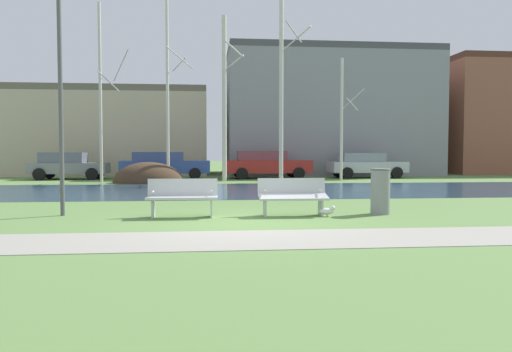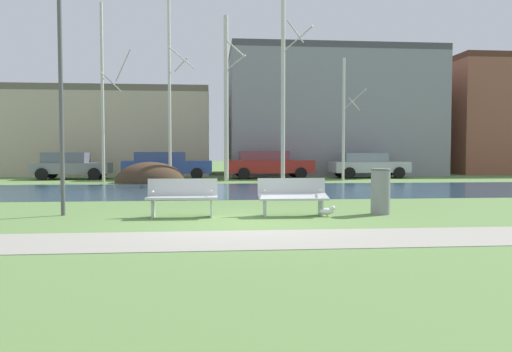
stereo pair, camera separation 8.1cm
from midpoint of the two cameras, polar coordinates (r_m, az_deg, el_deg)
ground_plane at (r=20.19m, az=-3.37°, el=-1.42°), size 120.00×120.00×0.00m
paved_path_strip at (r=8.40m, az=-0.66°, el=-7.36°), size 60.00×1.86×0.01m
river_band at (r=19.06m, az=-3.25°, el=-1.66°), size 80.00×7.75×0.01m
soil_mound at (r=24.35m, az=-12.03°, el=-0.75°), size 3.37×2.49×2.00m
bench_left at (r=11.35m, az=-8.32°, el=-2.36°), size 1.61×0.58×0.87m
bench_right at (r=11.49m, az=4.45°, el=-2.27°), size 1.61×0.58×0.87m
trash_bin at (r=12.13m, az=14.39°, el=-1.64°), size 0.48×0.48×1.09m
seagull at (r=11.47m, az=8.45°, el=-4.02°), size 0.41×0.15×0.25m
streetlamp at (r=12.59m, az=-21.57°, el=14.50°), size 0.32×0.32×6.25m
birch_far_left at (r=25.24m, az=-17.18°, el=9.27°), size 1.46×2.26×8.66m
birch_left at (r=25.53m, az=-9.84°, el=9.96°), size 1.38×2.24×9.25m
birch_center_left at (r=25.25m, az=-3.34°, el=9.10°), size 1.12×1.98×8.34m
birch_center at (r=24.55m, az=3.32°, el=10.38°), size 1.56×2.45×9.20m
birch_center_right at (r=26.06m, az=10.25°, el=6.56°), size 1.24×1.98×6.32m
parked_van_nearest_grey at (r=28.62m, az=-20.61°, el=1.19°), size 4.08×2.10×1.46m
parked_sedan_second_blue at (r=27.34m, az=-10.29°, el=1.30°), size 4.82×2.06×1.48m
parked_hatch_third_red at (r=27.59m, az=1.52°, el=1.41°), size 4.78×2.19×1.54m
parked_wagon_fourth_silver at (r=28.84m, az=12.85°, el=1.29°), size 4.38×2.04×1.42m
building_beige_block at (r=35.63m, az=-17.92°, el=4.77°), size 15.38×8.79×5.57m
building_grey_warehouse at (r=34.47m, az=8.25°, el=7.04°), size 13.39×8.91×8.09m
building_brick_low at (r=40.61m, az=27.48°, el=5.97°), size 11.30×8.40×7.90m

